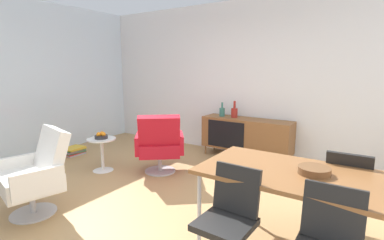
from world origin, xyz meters
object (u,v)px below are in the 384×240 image
at_px(dining_table, 296,177).
at_px(dining_chair_front_left, 229,219).
at_px(sideboard, 246,134).
at_px(dining_chair_back_right, 347,189).
at_px(vase_cobalt, 222,112).
at_px(side_table_round, 102,151).
at_px(vase_sculptural_dark, 234,112).
at_px(wooden_bowl_on_table, 314,170).
at_px(fruit_bowl, 101,136).
at_px(armchair_black_shell, 37,172).
at_px(lounge_chair_red, 160,144).
at_px(magazine_stack, 74,151).

xyz_separation_m(dining_table, dining_chair_front_left, (-0.35, -0.56, -0.23)).
distance_m(sideboard, dining_table, 2.69).
height_order(sideboard, dining_chair_back_right, dining_chair_back_right).
height_order(vase_cobalt, dining_chair_front_left, vase_cobalt).
relative_size(dining_chair_front_left, dining_chair_back_right, 1.00).
height_order(sideboard, side_table_round, sideboard).
distance_m(vase_cobalt, dining_chair_back_right, 2.86).
height_order(vase_sculptural_dark, dining_chair_back_right, vase_sculptural_dark).
distance_m(sideboard, wooden_bowl_on_table, 2.74).
bearing_deg(side_table_round, dining_table, -8.30).
distance_m(sideboard, fruit_bowl, 2.46).
distance_m(wooden_bowl_on_table, armchair_black_shell, 2.86).
bearing_deg(fruit_bowl, dining_chair_back_right, 1.91).
xyz_separation_m(vase_cobalt, dining_table, (1.90, -2.28, -0.11)).
distance_m(wooden_bowl_on_table, side_table_round, 3.24).
distance_m(vase_cobalt, vase_sculptural_dark, 0.25).
bearing_deg(dining_table, side_table_round, 171.70).
distance_m(lounge_chair_red, armchair_black_shell, 1.73).
height_order(vase_cobalt, side_table_round, vase_cobalt).
xyz_separation_m(sideboard, vase_cobalt, (-0.49, 0.00, 0.37)).
relative_size(sideboard, dining_chair_front_left, 1.87).
height_order(vase_sculptural_dark, armchair_black_shell, vase_sculptural_dark).
distance_m(dining_table, magazine_stack, 4.28).
bearing_deg(lounge_chair_red, vase_sculptural_dark, 68.32).
xyz_separation_m(fruit_bowl, magazine_stack, (-1.13, 0.25, -0.49)).
bearing_deg(fruit_bowl, vase_cobalt, 58.03).
height_order(side_table_round, fruit_bowl, fruit_bowl).
relative_size(sideboard, lounge_chair_red, 1.69).
xyz_separation_m(dining_table, lounge_chair_red, (-2.22, 0.86, -0.23)).
bearing_deg(fruit_bowl, armchair_black_shell, -69.58).
relative_size(vase_cobalt, magazine_stack, 0.63).
xyz_separation_m(wooden_bowl_on_table, side_table_round, (-3.18, 0.40, -0.45)).
bearing_deg(side_table_round, lounge_chair_red, 26.46).
xyz_separation_m(dining_table, wooden_bowl_on_table, (0.13, 0.04, 0.07)).
bearing_deg(dining_chair_back_right, fruit_bowl, -178.09).
relative_size(sideboard, vase_cobalt, 6.17).
xyz_separation_m(dining_chair_front_left, lounge_chair_red, (-1.87, 1.42, -0.00)).
relative_size(dining_chair_front_left, armchair_black_shell, 0.90).
bearing_deg(dining_table, dining_chair_front_left, -121.91).
bearing_deg(armchair_black_shell, magazine_stack, 136.34).
relative_size(dining_table, magazine_stack, 3.89).
height_order(wooden_bowl_on_table, dining_chair_back_right, dining_chair_back_right).
height_order(sideboard, dining_chair_front_left, dining_chair_front_left).
height_order(side_table_round, magazine_stack, side_table_round).
relative_size(sideboard, armchair_black_shell, 1.69).
bearing_deg(lounge_chair_red, dining_chair_front_left, -37.17).
xyz_separation_m(vase_sculptural_dark, fruit_bowl, (-1.40, -1.84, -0.26)).
relative_size(dining_table, dining_chair_back_right, 1.87).
xyz_separation_m(vase_cobalt, vase_sculptural_dark, (0.25, 0.00, 0.01)).
distance_m(sideboard, vase_cobalt, 0.61).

